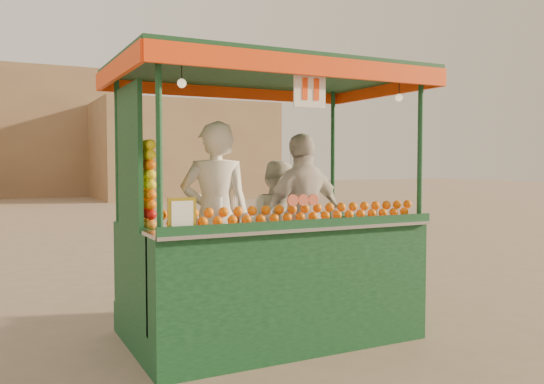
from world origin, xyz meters
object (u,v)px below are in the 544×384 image
juice_cart (265,252)px  vendor_left (215,217)px  vendor_middle (276,226)px  vendor_right (304,216)px

juice_cart → vendor_left: size_ratio=1.62×
vendor_left → vendor_middle: 1.15m
vendor_left → vendor_right: vendor_left is taller
vendor_right → juice_cart: bearing=7.2°
juice_cart → vendor_right: juice_cart is taller
vendor_left → vendor_right: bearing=-158.5°
vendor_right → vendor_left: bearing=-7.2°
vendor_left → vendor_middle: (0.98, 0.57, -0.20)m
vendor_left → vendor_right: (1.07, 0.05, -0.04)m
vendor_middle → vendor_right: size_ratio=0.84×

